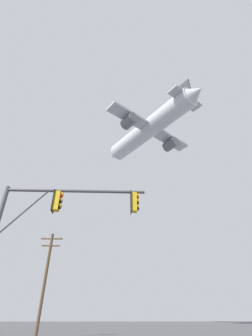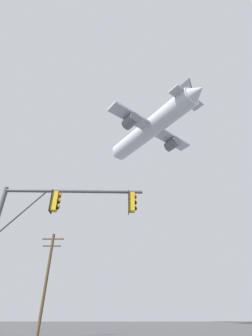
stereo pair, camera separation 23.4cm
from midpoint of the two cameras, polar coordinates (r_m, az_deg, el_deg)
name	(u,v)px [view 1 (the left image)]	position (r m, az deg, el deg)	size (l,w,h in m)	color
signal_pole_near	(48,223)	(10.83, -18.97, -12.50)	(6.43, 0.55, 6.76)	#4C4C51
utility_pole	(45,277)	(25.45, -19.31, -23.87)	(2.20, 0.28, 8.82)	brown
airplane	(149,129)	(57.03, 5.45, 9.41)	(22.01, 26.64, 8.40)	#B7BCC6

